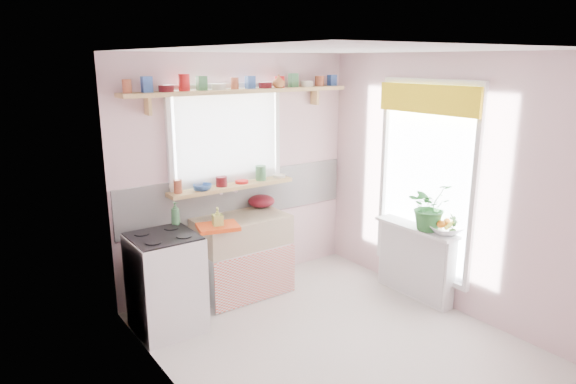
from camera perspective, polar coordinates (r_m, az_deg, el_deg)
room at (r=5.30m, az=4.68°, el=2.94°), size 3.20×3.20×3.20m
sink_unit at (r=5.46m, az=-5.08°, el=-7.00°), size 0.95×0.65×1.11m
cooker at (r=4.87m, az=-13.42°, el=-9.76°), size 0.58×0.58×0.93m
radiator_ledge at (r=5.57m, az=13.98°, el=-7.35°), size 0.22×0.95×0.78m
windowsill at (r=5.40m, az=-6.25°, el=0.61°), size 1.40×0.22×0.04m
pine_shelf at (r=5.32m, az=-5.05°, el=11.12°), size 2.52×0.24×0.04m
shelf_crockery at (r=5.32m, az=-5.07°, el=11.92°), size 2.47×0.11×0.12m
sill_crockery at (r=5.36m, az=-6.73°, el=1.30°), size 1.35×0.11×0.12m
dish_tray at (r=4.99m, az=-7.79°, el=-3.87°), size 0.45×0.38×0.04m
colander at (r=5.66m, az=-2.98°, el=-1.01°), size 0.35×0.35×0.13m
jade_plant at (r=5.28m, az=15.45°, el=-1.52°), size 0.44×0.38×0.49m
fruit_bowl at (r=5.27m, az=17.09°, el=-4.02°), size 0.40×0.40×0.08m
herb_pot at (r=5.20m, az=17.86°, el=-3.52°), size 0.13×0.10×0.22m
soap_bottle_sink at (r=4.96m, az=-7.82°, el=-2.91°), size 0.12×0.12×0.21m
sill_cup at (r=5.18m, az=-12.41°, el=0.53°), size 0.14×0.14×0.10m
sill_bowl at (r=5.20m, az=-9.48°, el=0.52°), size 0.23×0.23×0.06m
shelf_vase at (r=5.48m, az=-1.05°, el=12.19°), size 0.17×0.17×0.14m
cooker_bottle at (r=4.94m, az=-12.41°, el=-2.34°), size 0.11×0.11×0.22m
fruit at (r=5.26m, az=17.13°, el=-3.36°), size 0.20×0.14×0.10m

